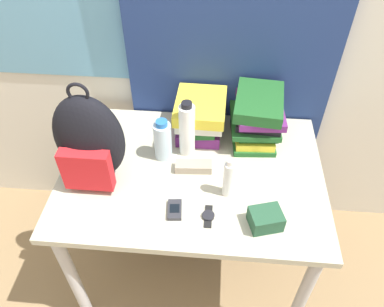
% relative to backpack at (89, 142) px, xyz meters
% --- Properties ---
extents(wall_back, '(6.00, 0.06, 2.50)m').
position_rel_backpack_xyz_m(wall_back, '(0.38, 0.52, 0.31)').
color(wall_back, silver).
rests_on(wall_back, ground_plane).
extents(curtain_blue, '(0.92, 0.04, 2.50)m').
position_rel_backpack_xyz_m(curtain_blue, '(0.52, 0.47, 0.31)').
color(curtain_blue, navy).
rests_on(curtain_blue, ground_plane).
extents(desk, '(1.08, 0.76, 0.75)m').
position_rel_backpack_xyz_m(desk, '(0.38, 0.06, -0.29)').
color(desk, '#B7B299').
rests_on(desk, ground_plane).
extents(backpack, '(0.27, 0.19, 0.44)m').
position_rel_backpack_xyz_m(backpack, '(0.00, 0.00, 0.00)').
color(backpack, black).
rests_on(backpack, desk).
extents(book_stack_left, '(0.22, 0.26, 0.18)m').
position_rel_backpack_xyz_m(book_stack_left, '(0.39, 0.30, -0.09)').
color(book_stack_left, '#6B2370').
rests_on(book_stack_left, desk).
extents(book_stack_center, '(0.23, 0.29, 0.22)m').
position_rel_backpack_xyz_m(book_stack_center, '(0.64, 0.29, -0.07)').
color(book_stack_center, '#1E5623').
rests_on(book_stack_center, desk).
extents(water_bottle, '(0.07, 0.07, 0.19)m').
position_rel_backpack_xyz_m(water_bottle, '(0.25, 0.14, -0.10)').
color(water_bottle, silver).
rests_on(water_bottle, desk).
extents(sports_bottle, '(0.07, 0.07, 0.26)m').
position_rel_backpack_xyz_m(sports_bottle, '(0.35, 0.17, -0.06)').
color(sports_bottle, white).
rests_on(sports_bottle, desk).
extents(sunscreen_bottle, '(0.04, 0.04, 0.18)m').
position_rel_backpack_xyz_m(sunscreen_bottle, '(0.53, -0.05, -0.10)').
color(sunscreen_bottle, white).
rests_on(sunscreen_bottle, desk).
extents(cell_phone, '(0.06, 0.09, 0.02)m').
position_rel_backpack_xyz_m(cell_phone, '(0.33, -0.15, -0.18)').
color(cell_phone, '#2D2D33').
rests_on(cell_phone, desk).
extents(sunglasses_case, '(0.15, 0.07, 0.04)m').
position_rel_backpack_xyz_m(sunglasses_case, '(0.39, 0.07, -0.17)').
color(sunglasses_case, gray).
rests_on(sunglasses_case, desk).
extents(camera_pouch, '(0.13, 0.12, 0.07)m').
position_rel_backpack_xyz_m(camera_pouch, '(0.67, -0.18, -0.15)').
color(camera_pouch, '#234C33').
rests_on(camera_pouch, desk).
extents(wristwatch, '(0.05, 0.10, 0.01)m').
position_rel_backpack_xyz_m(wristwatch, '(0.46, -0.17, -0.18)').
color(wristwatch, black).
rests_on(wristwatch, desk).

